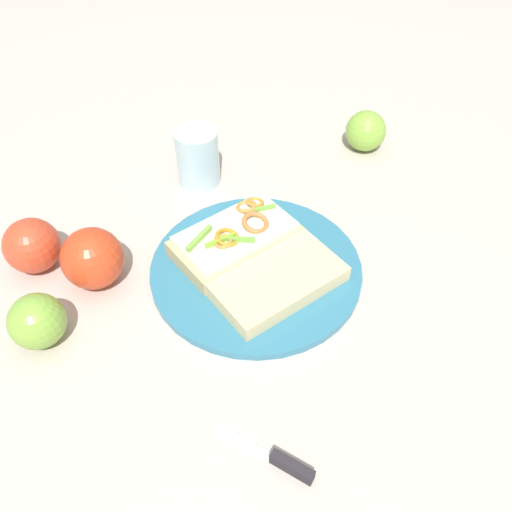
{
  "coord_description": "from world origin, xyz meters",
  "views": [
    {
      "loc": [
        -0.01,
        -0.5,
        0.55
      ],
      "look_at": [
        0.0,
        0.0,
        0.03
      ],
      "focal_mm": 37.98,
      "sensor_mm": 36.0,
      "label": 1
    }
  ],
  "objects_px": {
    "apple_2": "(32,246)",
    "apple_0": "(366,131)",
    "bread_slice_side": "(278,281)",
    "plate": "(256,269)",
    "drinking_glass": "(198,157)",
    "sandwich": "(236,238)",
    "knife": "(281,461)",
    "apple_3": "(92,258)",
    "apple_1": "(37,321)"
  },
  "relations": [
    {
      "from": "bread_slice_side",
      "to": "knife",
      "type": "height_order",
      "value": "bread_slice_side"
    },
    {
      "from": "knife",
      "to": "sandwich",
      "type": "bearing_deg",
      "value": -49.18
    },
    {
      "from": "sandwich",
      "to": "apple_2",
      "type": "distance_m",
      "value": 0.27
    },
    {
      "from": "bread_slice_side",
      "to": "drinking_glass",
      "type": "distance_m",
      "value": 0.27
    },
    {
      "from": "apple_0",
      "to": "drinking_glass",
      "type": "bearing_deg",
      "value": -162.91
    },
    {
      "from": "plate",
      "to": "apple_0",
      "type": "bearing_deg",
      "value": 56.49
    },
    {
      "from": "plate",
      "to": "drinking_glass",
      "type": "relative_size",
      "value": 3.15
    },
    {
      "from": "drinking_glass",
      "to": "bread_slice_side",
      "type": "bearing_deg",
      "value": -64.26
    },
    {
      "from": "plate",
      "to": "bread_slice_side",
      "type": "relative_size",
      "value": 1.71
    },
    {
      "from": "bread_slice_side",
      "to": "apple_2",
      "type": "bearing_deg",
      "value": 134.99
    },
    {
      "from": "sandwich",
      "to": "bread_slice_side",
      "type": "height_order",
      "value": "sandwich"
    },
    {
      "from": "plate",
      "to": "apple_3",
      "type": "distance_m",
      "value": 0.22
    },
    {
      "from": "sandwich",
      "to": "apple_3",
      "type": "distance_m",
      "value": 0.19
    },
    {
      "from": "bread_slice_side",
      "to": "apple_3",
      "type": "xyz_separation_m",
      "value": [
        -0.24,
        0.03,
        0.02
      ]
    },
    {
      "from": "apple_0",
      "to": "knife",
      "type": "xyz_separation_m",
      "value": [
        -0.17,
        -0.56,
        -0.03
      ]
    },
    {
      "from": "bread_slice_side",
      "to": "apple_2",
      "type": "distance_m",
      "value": 0.33
    },
    {
      "from": "apple_0",
      "to": "apple_2",
      "type": "relative_size",
      "value": 0.91
    },
    {
      "from": "apple_1",
      "to": "knife",
      "type": "distance_m",
      "value": 0.33
    },
    {
      "from": "apple_0",
      "to": "apple_3",
      "type": "bearing_deg",
      "value": -143.41
    },
    {
      "from": "sandwich",
      "to": "bread_slice_side",
      "type": "distance_m",
      "value": 0.09
    },
    {
      "from": "drinking_glass",
      "to": "plate",
      "type": "bearing_deg",
      "value": -66.54
    },
    {
      "from": "sandwich",
      "to": "drinking_glass",
      "type": "xyz_separation_m",
      "value": [
        -0.06,
        0.17,
        0.02
      ]
    },
    {
      "from": "plate",
      "to": "apple_0",
      "type": "relative_size",
      "value": 4.18
    },
    {
      "from": "apple_0",
      "to": "apple_2",
      "type": "xyz_separation_m",
      "value": [
        -0.49,
        -0.27,
        0.0
      ]
    },
    {
      "from": "bread_slice_side",
      "to": "apple_0",
      "type": "xyz_separation_m",
      "value": [
        0.16,
        0.33,
        0.01
      ]
    },
    {
      "from": "bread_slice_side",
      "to": "apple_0",
      "type": "height_order",
      "value": "apple_0"
    },
    {
      "from": "apple_1",
      "to": "drinking_glass",
      "type": "height_order",
      "value": "drinking_glass"
    },
    {
      "from": "sandwich",
      "to": "apple_3",
      "type": "xyz_separation_m",
      "value": [
        -0.19,
        -0.05,
        0.01
      ]
    },
    {
      "from": "sandwich",
      "to": "knife",
      "type": "relative_size",
      "value": 1.91
    },
    {
      "from": "plate",
      "to": "knife",
      "type": "relative_size",
      "value": 2.84
    },
    {
      "from": "knife",
      "to": "plate",
      "type": "bearing_deg",
      "value": -53.64
    },
    {
      "from": "apple_2",
      "to": "drinking_glass",
      "type": "relative_size",
      "value": 0.83
    },
    {
      "from": "plate",
      "to": "sandwich",
      "type": "bearing_deg",
      "value": 125.88
    },
    {
      "from": "sandwich",
      "to": "apple_1",
      "type": "xyz_separation_m",
      "value": [
        -0.24,
        -0.14,
        0.01
      ]
    },
    {
      "from": "apple_0",
      "to": "apple_2",
      "type": "distance_m",
      "value": 0.56
    },
    {
      "from": "apple_0",
      "to": "apple_3",
      "type": "height_order",
      "value": "apple_3"
    },
    {
      "from": "plate",
      "to": "bread_slice_side",
      "type": "height_order",
      "value": "bread_slice_side"
    },
    {
      "from": "apple_1",
      "to": "apple_3",
      "type": "xyz_separation_m",
      "value": [
        0.05,
        0.1,
        0.01
      ]
    },
    {
      "from": "plate",
      "to": "sandwich",
      "type": "xyz_separation_m",
      "value": [
        -0.03,
        0.04,
        0.02
      ]
    },
    {
      "from": "plate",
      "to": "apple_2",
      "type": "bearing_deg",
      "value": 176.65
    },
    {
      "from": "apple_1",
      "to": "apple_2",
      "type": "relative_size",
      "value": 0.9
    },
    {
      "from": "apple_2",
      "to": "bread_slice_side",
      "type": "bearing_deg",
      "value": -9.43
    },
    {
      "from": "knife",
      "to": "apple_2",
      "type": "bearing_deg",
      "value": -9.77
    },
    {
      "from": "plate",
      "to": "drinking_glass",
      "type": "xyz_separation_m",
      "value": [
        -0.09,
        0.2,
        0.04
      ]
    },
    {
      "from": "sandwich",
      "to": "apple_3",
      "type": "height_order",
      "value": "apple_3"
    },
    {
      "from": "apple_2",
      "to": "apple_0",
      "type": "bearing_deg",
      "value": 28.96
    },
    {
      "from": "drinking_glass",
      "to": "apple_3",
      "type": "bearing_deg",
      "value": -120.16
    },
    {
      "from": "plate",
      "to": "knife",
      "type": "xyz_separation_m",
      "value": [
        0.02,
        -0.27,
        0.0
      ]
    },
    {
      "from": "apple_3",
      "to": "drinking_glass",
      "type": "distance_m",
      "value": 0.25
    },
    {
      "from": "apple_1",
      "to": "drinking_glass",
      "type": "relative_size",
      "value": 0.75
    }
  ]
}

